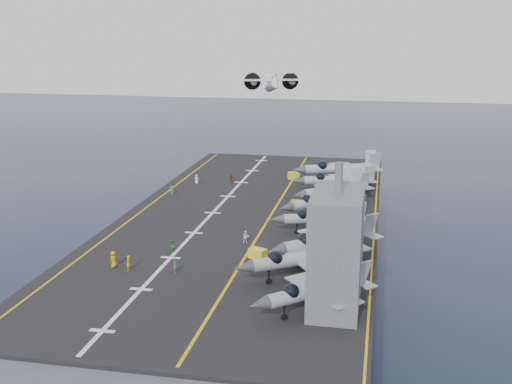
% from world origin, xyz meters
% --- Properties ---
extents(ground, '(500.00, 500.00, 0.00)m').
position_xyz_m(ground, '(0.00, 0.00, 0.00)').
color(ground, '#142135').
rests_on(ground, ground).
extents(hull, '(36.00, 90.00, 10.00)m').
position_xyz_m(hull, '(0.00, 0.00, 5.00)').
color(hull, '#56595E').
rests_on(hull, ground).
extents(flight_deck, '(38.00, 92.00, 0.40)m').
position_xyz_m(flight_deck, '(0.00, 0.00, 10.20)').
color(flight_deck, black).
rests_on(flight_deck, hull).
extents(foul_line, '(0.35, 90.00, 0.02)m').
position_xyz_m(foul_line, '(3.00, 0.00, 10.42)').
color(foul_line, gold).
rests_on(foul_line, flight_deck).
extents(landing_centerline, '(0.50, 90.00, 0.02)m').
position_xyz_m(landing_centerline, '(-6.00, 0.00, 10.42)').
color(landing_centerline, silver).
rests_on(landing_centerline, flight_deck).
extents(deck_edge_port, '(0.25, 90.00, 0.02)m').
position_xyz_m(deck_edge_port, '(-17.00, 0.00, 10.42)').
color(deck_edge_port, gold).
rests_on(deck_edge_port, flight_deck).
extents(deck_edge_stbd, '(0.25, 90.00, 0.02)m').
position_xyz_m(deck_edge_stbd, '(18.50, 0.00, 10.42)').
color(deck_edge_stbd, gold).
rests_on(deck_edge_stbd, flight_deck).
extents(island_superstructure, '(5.00, 10.00, 15.00)m').
position_xyz_m(island_superstructure, '(15.00, -30.00, 17.90)').
color(island_superstructure, '#56595E').
rests_on(island_superstructure, flight_deck).
extents(fighter_jet_0, '(16.38, 16.04, 4.78)m').
position_xyz_m(fighter_jet_0, '(13.27, -31.67, 12.79)').
color(fighter_jet_0, '#959EA3').
rests_on(fighter_jet_0, flight_deck).
extents(fighter_jet_1, '(17.23, 15.90, 4.98)m').
position_xyz_m(fighter_jet_1, '(10.65, -23.45, 12.89)').
color(fighter_jet_1, '#9FA6B1').
rests_on(fighter_jet_1, flight_deck).
extents(fighter_jet_2, '(18.42, 18.10, 5.39)m').
position_xyz_m(fighter_jet_2, '(13.06, -16.85, 13.09)').
color(fighter_jet_2, '#A2ACB3').
rests_on(fighter_jet_2, flight_deck).
extents(fighter_jet_3, '(15.38, 12.54, 4.61)m').
position_xyz_m(fighter_jet_3, '(11.55, -6.42, 12.71)').
color(fighter_jet_3, '#8C939A').
rests_on(fighter_jet_3, flight_deck).
extents(fighter_jet_4, '(17.01, 17.05, 5.02)m').
position_xyz_m(fighter_jet_4, '(10.76, 1.84, 12.91)').
color(fighter_jet_4, gray).
rests_on(fighter_jet_4, flight_deck).
extents(fighter_jet_5, '(17.01, 16.47, 4.95)m').
position_xyz_m(fighter_jet_5, '(11.98, 8.96, 12.87)').
color(fighter_jet_5, gray).
rests_on(fighter_jet_5, flight_deck).
extents(fighter_jet_6, '(16.29, 13.12, 4.92)m').
position_xyz_m(fighter_jet_6, '(11.97, 15.87, 12.86)').
color(fighter_jet_6, '#9FA8AE').
rests_on(fighter_jet_6, flight_deck).
extents(fighter_jet_7, '(18.95, 15.68, 5.64)m').
position_xyz_m(fighter_jet_7, '(11.96, 23.44, 13.22)').
color(fighter_jet_7, '#A0A9B1').
rests_on(fighter_jet_7, flight_deck).
extents(tow_cart_a, '(2.42, 2.05, 1.23)m').
position_xyz_m(tow_cart_a, '(4.60, -18.02, 11.01)').
color(tow_cart_a, yellow).
rests_on(tow_cart_a, flight_deck).
extents(tow_cart_b, '(2.45, 1.77, 1.36)m').
position_xyz_m(tow_cart_b, '(6.58, 4.54, 11.08)').
color(tow_cart_b, gold).
rests_on(tow_cart_b, flight_deck).
extents(tow_cart_c, '(2.45, 1.99, 1.27)m').
position_xyz_m(tow_cart_c, '(3.05, 24.89, 11.03)').
color(tow_cart_c, gold).
rests_on(tow_cart_c, flight_deck).
extents(crew_0, '(1.03, 1.35, 2.02)m').
position_xyz_m(crew_0, '(-11.59, -24.37, 11.41)').
color(crew_0, '#E0A105').
rests_on(crew_0, flight_deck).
extents(crew_1, '(0.81, 1.16, 1.85)m').
position_xyz_m(crew_1, '(-9.47, -25.02, 11.33)').
color(crew_1, gold).
rests_on(crew_1, flight_deck).
extents(crew_2, '(0.82, 1.10, 1.67)m').
position_xyz_m(crew_2, '(-6.46, -18.06, 11.24)').
color(crew_2, '#268534').
rests_on(crew_2, flight_deck).
extents(crew_3, '(1.13, 1.11, 1.59)m').
position_xyz_m(crew_3, '(-15.55, 9.01, 11.19)').
color(crew_3, green).
rests_on(crew_3, flight_deck).
extents(crew_4, '(1.20, 1.20, 1.70)m').
position_xyz_m(crew_4, '(-7.60, 19.35, 11.25)').
color(crew_4, '#B01C0D').
rests_on(crew_4, flight_deck).
extents(crew_5, '(1.20, 1.04, 1.68)m').
position_xyz_m(crew_5, '(-13.66, 17.47, 11.24)').
color(crew_5, silver).
rests_on(crew_5, flight_deck).
extents(crew_6, '(1.11, 1.32, 1.87)m').
position_xyz_m(crew_6, '(-3.89, -24.61, 11.33)').
color(crew_6, '#268C33').
rests_on(crew_6, flight_deck).
extents(crew_7, '(1.21, 1.04, 1.70)m').
position_xyz_m(crew_7, '(1.98, -12.78, 11.25)').
color(crew_7, white).
rests_on(crew_7, flight_deck).
extents(transport_plane, '(24.47, 20.04, 5.00)m').
position_xyz_m(transport_plane, '(-5.67, 51.60, 25.22)').
color(transport_plane, silver).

